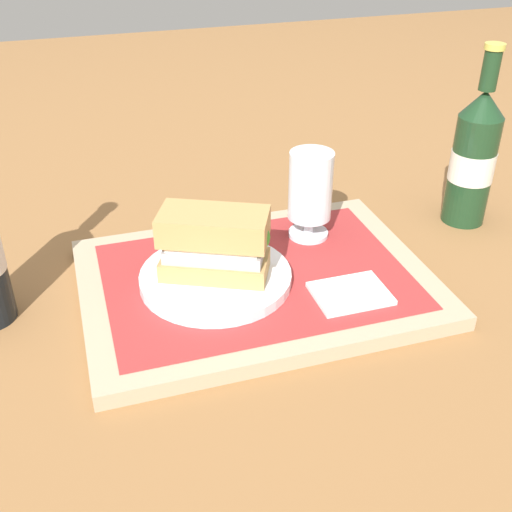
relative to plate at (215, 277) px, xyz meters
The scene contains 8 objects.
ground_plane 0.06m from the plate, ahead, with size 3.00×3.00×0.00m, color olive.
tray 0.06m from the plate, ahead, with size 0.44×0.32×0.02m, color tan.
placemat 0.05m from the plate, ahead, with size 0.38×0.27×0.00m, color #9E2D2D.
plate is the anchor object (origin of this frame).
sandwich 0.05m from the plate, 25.13° to the right, with size 0.14×0.11×0.08m.
beer_glass 0.18m from the plate, 25.53° to the left, with size 0.06×0.06×0.12m.
napkin_folded 0.17m from the plate, 27.87° to the right, with size 0.09×0.07×0.01m, color white.
beer_bottle 0.43m from the plate, 11.23° to the left, with size 0.07×0.07×0.27m.
Camera 1 is at (-0.20, -0.65, 0.47)m, focal length 44.63 mm.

